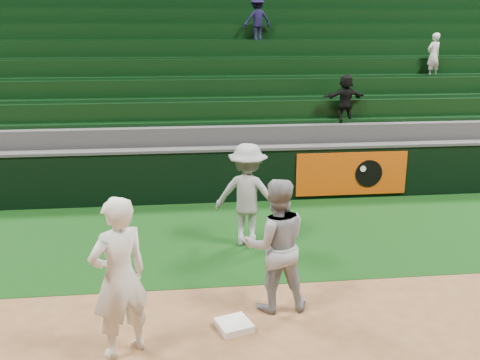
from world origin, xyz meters
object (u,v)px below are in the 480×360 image
first_baseman (119,278)px  baserunner (276,245)px  base_coach (248,195)px  first_base (234,325)px

first_baseman → baserunner: size_ratio=1.05×
baserunner → base_coach: baserunner is taller
first_baseman → baserunner: first_baseman is taller
first_base → baserunner: baserunner is taller
first_base → first_baseman: (-1.39, -0.38, 0.95)m
first_base → base_coach: bearing=79.0°
first_baseman → first_base: bearing=162.9°
baserunner → first_baseman: bearing=21.8°
first_base → first_baseman: first_baseman is taller
first_base → first_baseman: size_ratio=0.21×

